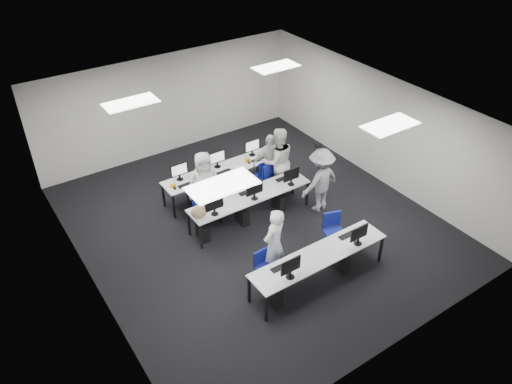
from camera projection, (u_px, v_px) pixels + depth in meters
room at (255, 172)px, 11.51m from camera, size 9.00×9.02×3.00m
ceiling_panels at (255, 113)px, 10.67m from camera, size 5.20×4.60×0.02m
desk_front at (319, 256)px, 10.34m from camera, size 3.20×0.70×0.73m
desk_mid at (250, 197)px, 12.11m from camera, size 3.20×0.70×0.73m
desk_back at (221, 171)px, 13.07m from camera, size 3.20×0.70×0.73m
equipment_front at (312, 272)px, 10.42m from camera, size 2.51×0.41×1.19m
equipment_mid at (244, 210)px, 12.20m from camera, size 2.91×0.41×1.19m
equipment_back at (227, 179)px, 13.35m from camera, size 2.91×0.41×1.19m
chair_0 at (266, 274)px, 10.50m from camera, size 0.44×0.47×0.83m
chair_1 at (333, 239)px, 11.42m from camera, size 0.58×0.60×0.92m
chair_2 at (207, 213)px, 12.21m from camera, size 0.58×0.61×0.97m
chair_3 at (232, 200)px, 12.67m from camera, size 0.60×0.62×0.92m
chair_4 at (269, 185)px, 13.26m from camera, size 0.44×0.48×0.90m
chair_5 at (202, 208)px, 12.38m from camera, size 0.62×0.65×0.96m
chair_6 at (229, 196)px, 12.83m from camera, size 0.53×0.57×0.91m
chair_7 at (263, 182)px, 13.38m from camera, size 0.55×0.58×0.91m
handbag at (199, 212)px, 11.27m from camera, size 0.41×0.30×0.31m
student_0 at (274, 244)px, 10.41m from camera, size 0.72×0.58×1.70m
student_1 at (278, 161)px, 13.04m from camera, size 1.04×0.89×1.85m
student_2 at (204, 184)px, 12.26m from camera, size 0.95×0.74×1.72m
student_3 at (269, 163)px, 13.18m from camera, size 1.02×0.57×1.63m
photographer at (320, 180)px, 12.38m from camera, size 1.16×0.72×1.73m
dslr_camera at (318, 145)px, 11.97m from camera, size 0.15×0.19×0.10m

